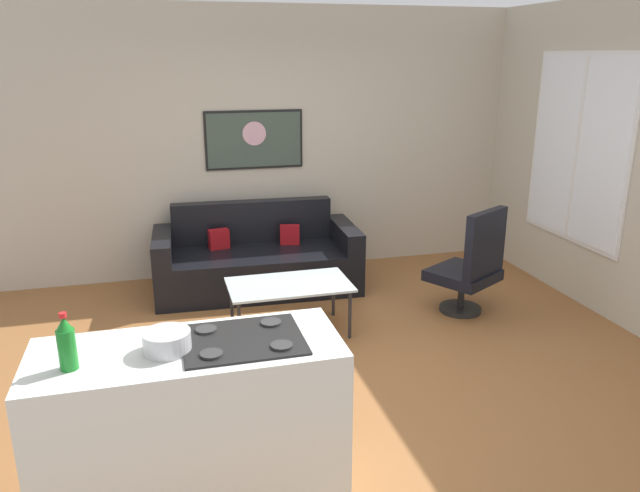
{
  "coord_description": "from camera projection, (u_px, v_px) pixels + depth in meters",
  "views": [
    {
      "loc": [
        -1.26,
        -4.04,
        2.3
      ],
      "look_at": [
        0.07,
        0.9,
        0.7
      ],
      "focal_mm": 34.39,
      "sensor_mm": 36.0,
      "label": 1
    }
  ],
  "objects": [
    {
      "name": "ground",
      "position": [
        342.0,
        369.0,
        4.73
      ],
      "size": [
        6.4,
        6.4,
        0.04
      ],
      "primitive_type": "cube",
      "color": "brown"
    },
    {
      "name": "back_wall",
      "position": [
        277.0,
        143.0,
        6.55
      ],
      "size": [
        6.4,
        0.05,
        2.8
      ],
      "primitive_type": "cube",
      "color": "#BDB29D",
      "rests_on": "ground"
    },
    {
      "name": "right_wall",
      "position": [
        627.0,
        165.0,
        5.24
      ],
      "size": [
        0.05,
        6.4,
        2.8
      ],
      "primitive_type": "cube",
      "color": "#BBB29C",
      "rests_on": "ground"
    },
    {
      "name": "couch",
      "position": [
        257.0,
        261.0,
        6.25
      ],
      "size": [
        2.06,
        0.98,
        0.85
      ],
      "color": "black",
      "rests_on": "ground"
    },
    {
      "name": "coffee_table",
      "position": [
        289.0,
        287.0,
        5.2
      ],
      "size": [
        1.03,
        0.59,
        0.45
      ],
      "color": "silver",
      "rests_on": "ground"
    },
    {
      "name": "armchair",
      "position": [
        472.0,
        266.0,
        5.56
      ],
      "size": [
        0.75,
        0.74,
        1.0
      ],
      "color": "black",
      "rests_on": "ground"
    },
    {
      "name": "kitchen_counter",
      "position": [
        193.0,
        428.0,
        3.15
      ],
      "size": [
        1.53,
        0.61,
        0.95
      ],
      "color": "white",
      "rests_on": "ground"
    },
    {
      "name": "soda_bottle",
      "position": [
        67.0,
        344.0,
        2.77
      ],
      "size": [
        0.08,
        0.08,
        0.28
      ],
      "color": "#197923",
      "rests_on": "kitchen_counter"
    },
    {
      "name": "mixing_bowl",
      "position": [
        167.0,
        342.0,
        2.95
      ],
      "size": [
        0.23,
        0.23,
        0.1
      ],
      "color": "silver",
      "rests_on": "kitchen_counter"
    },
    {
      "name": "wall_painting",
      "position": [
        254.0,
        140.0,
        6.43
      ],
      "size": [
        1.04,
        0.03,
        0.61
      ],
      "color": "black"
    },
    {
      "name": "window",
      "position": [
        578.0,
        149.0,
        5.76
      ],
      "size": [
        0.03,
        1.4,
        1.77
      ],
      "color": "silver"
    }
  ]
}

